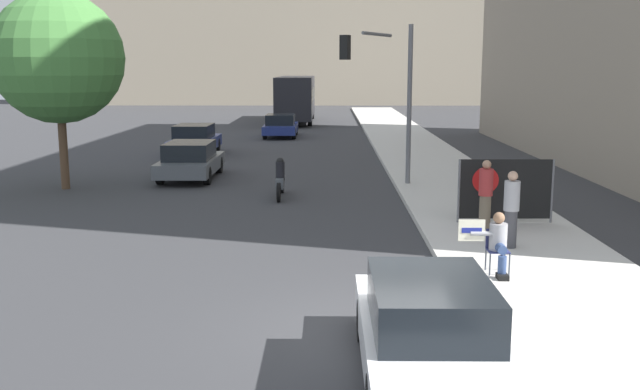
{
  "coord_description": "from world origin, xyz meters",
  "views": [
    {
      "loc": [
        -0.71,
        -10.41,
        4.08
      ],
      "look_at": [
        -0.88,
        4.81,
        1.34
      ],
      "focal_mm": 40.0,
      "sensor_mm": 36.0,
      "label": 1
    }
  ],
  "objects_px": {
    "traffic_light_pole": "(384,77)",
    "car_on_road_distant": "(281,126)",
    "seated_protester": "(498,241)",
    "jogger_on_sidewalk": "(511,209)",
    "city_bus_on_road": "(296,96)",
    "motorcycle_on_road": "(280,180)",
    "car_on_road_midblock": "(195,140)",
    "street_tree_near_curb": "(58,58)",
    "car_on_road_nearest": "(190,160)",
    "parked_car_curbside": "(429,329)",
    "protest_banner": "(505,189)",
    "pedestrian_behind": "(486,194)"
  },
  "relations": [
    {
      "from": "car_on_road_nearest",
      "to": "street_tree_near_curb",
      "type": "distance_m",
      "value": 5.77
    },
    {
      "from": "pedestrian_behind",
      "to": "car_on_road_distant",
      "type": "bearing_deg",
      "value": 13.88
    },
    {
      "from": "city_bus_on_road",
      "to": "motorcycle_on_road",
      "type": "relative_size",
      "value": 5.17
    },
    {
      "from": "jogger_on_sidewalk",
      "to": "street_tree_near_curb",
      "type": "bearing_deg",
      "value": -15.62
    },
    {
      "from": "traffic_light_pole",
      "to": "motorcycle_on_road",
      "type": "distance_m",
      "value": 5.19
    },
    {
      "from": "seated_protester",
      "to": "traffic_light_pole",
      "type": "xyz_separation_m",
      "value": [
        -1.35,
        11.26,
        2.93
      ]
    },
    {
      "from": "motorcycle_on_road",
      "to": "car_on_road_distant",
      "type": "bearing_deg",
      "value": 93.72
    },
    {
      "from": "parked_car_curbside",
      "to": "car_on_road_midblock",
      "type": "height_order",
      "value": "car_on_road_midblock"
    },
    {
      "from": "seated_protester",
      "to": "protest_banner",
      "type": "relative_size",
      "value": 0.49
    },
    {
      "from": "car_on_road_midblock",
      "to": "car_on_road_distant",
      "type": "bearing_deg",
      "value": 68.11
    },
    {
      "from": "street_tree_near_curb",
      "to": "traffic_light_pole",
      "type": "bearing_deg",
      "value": 4.01
    },
    {
      "from": "pedestrian_behind",
      "to": "traffic_light_pole",
      "type": "distance_m",
      "value": 8.09
    },
    {
      "from": "traffic_light_pole",
      "to": "car_on_road_nearest",
      "type": "bearing_deg",
      "value": 167.92
    },
    {
      "from": "traffic_light_pole",
      "to": "car_on_road_distant",
      "type": "distance_m",
      "value": 18.25
    },
    {
      "from": "seated_protester",
      "to": "traffic_light_pole",
      "type": "height_order",
      "value": "traffic_light_pole"
    },
    {
      "from": "traffic_light_pole",
      "to": "street_tree_near_curb",
      "type": "height_order",
      "value": "street_tree_near_curb"
    },
    {
      "from": "car_on_road_midblock",
      "to": "street_tree_near_curb",
      "type": "xyz_separation_m",
      "value": [
        -2.66,
        -9.49,
        3.65
      ]
    },
    {
      "from": "jogger_on_sidewalk",
      "to": "pedestrian_behind",
      "type": "height_order",
      "value": "jogger_on_sidewalk"
    },
    {
      "from": "car_on_road_nearest",
      "to": "car_on_road_distant",
      "type": "bearing_deg",
      "value": 81.79
    },
    {
      "from": "car_on_road_nearest",
      "to": "motorcycle_on_road",
      "type": "bearing_deg",
      "value": -46.66
    },
    {
      "from": "pedestrian_behind",
      "to": "city_bus_on_road",
      "type": "relative_size",
      "value": 0.15
    },
    {
      "from": "parked_car_curbside",
      "to": "motorcycle_on_road",
      "type": "relative_size",
      "value": 1.92
    },
    {
      "from": "seated_protester",
      "to": "car_on_road_nearest",
      "type": "bearing_deg",
      "value": 124.59
    },
    {
      "from": "pedestrian_behind",
      "to": "seated_protester",
      "type": "bearing_deg",
      "value": 169.98
    },
    {
      "from": "pedestrian_behind",
      "to": "street_tree_near_curb",
      "type": "xyz_separation_m",
      "value": [
        -12.77,
        6.61,
        3.34
      ]
    },
    {
      "from": "pedestrian_behind",
      "to": "city_bus_on_road",
      "type": "bearing_deg",
      "value": 8.6
    },
    {
      "from": "seated_protester",
      "to": "car_on_road_distant",
      "type": "xyz_separation_m",
      "value": [
        -6.03,
        28.63,
        -0.11
      ]
    },
    {
      "from": "traffic_light_pole",
      "to": "city_bus_on_road",
      "type": "xyz_separation_m",
      "value": [
        -4.28,
        28.98,
        -1.8
      ]
    },
    {
      "from": "car_on_road_distant",
      "to": "street_tree_near_curb",
      "type": "bearing_deg",
      "value": -108.67
    },
    {
      "from": "car_on_road_nearest",
      "to": "car_on_road_midblock",
      "type": "height_order",
      "value": "car_on_road_midblock"
    },
    {
      "from": "parked_car_curbside",
      "to": "car_on_road_nearest",
      "type": "bearing_deg",
      "value": 110.42
    },
    {
      "from": "seated_protester",
      "to": "jogger_on_sidewalk",
      "type": "xyz_separation_m",
      "value": [
        0.77,
        2.04,
        0.23
      ]
    },
    {
      "from": "car_on_road_nearest",
      "to": "car_on_road_distant",
      "type": "xyz_separation_m",
      "value": [
        2.29,
        15.88,
        -0.01
      ]
    },
    {
      "from": "pedestrian_behind",
      "to": "car_on_road_midblock",
      "type": "distance_m",
      "value": 19.01
    },
    {
      "from": "protest_banner",
      "to": "car_on_road_midblock",
      "type": "height_order",
      "value": "protest_banner"
    },
    {
      "from": "jogger_on_sidewalk",
      "to": "car_on_road_distant",
      "type": "relative_size",
      "value": 0.41
    },
    {
      "from": "car_on_road_midblock",
      "to": "motorcycle_on_road",
      "type": "height_order",
      "value": "car_on_road_midblock"
    },
    {
      "from": "pedestrian_behind",
      "to": "car_on_road_nearest",
      "type": "relative_size",
      "value": 0.38
    },
    {
      "from": "jogger_on_sidewalk",
      "to": "protest_banner",
      "type": "relative_size",
      "value": 0.7
    },
    {
      "from": "protest_banner",
      "to": "street_tree_near_curb",
      "type": "distance_m",
      "value": 15.03
    },
    {
      "from": "protest_banner",
      "to": "parked_car_curbside",
      "type": "relative_size",
      "value": 0.57
    },
    {
      "from": "parked_car_curbside",
      "to": "car_on_road_nearest",
      "type": "xyz_separation_m",
      "value": [
        -6.39,
        17.17,
        -0.02
      ]
    },
    {
      "from": "motorcycle_on_road",
      "to": "parked_car_curbside",
      "type": "bearing_deg",
      "value": -78.09
    },
    {
      "from": "motorcycle_on_road",
      "to": "traffic_light_pole",
      "type": "bearing_deg",
      "value": 33.93
    },
    {
      "from": "car_on_road_nearest",
      "to": "protest_banner",
      "type": "bearing_deg",
      "value": -40.36
    },
    {
      "from": "pedestrian_behind",
      "to": "parked_car_curbside",
      "type": "xyz_separation_m",
      "value": [
        -2.54,
        -8.31,
        -0.32
      ]
    },
    {
      "from": "parked_car_curbside",
      "to": "motorcycle_on_road",
      "type": "distance_m",
      "value": 13.69
    },
    {
      "from": "traffic_light_pole",
      "to": "car_on_road_distant",
      "type": "xyz_separation_m",
      "value": [
        -4.68,
        17.37,
        -3.05
      ]
    },
    {
      "from": "pedestrian_behind",
      "to": "car_on_road_midblock",
      "type": "height_order",
      "value": "pedestrian_behind"
    },
    {
      "from": "city_bus_on_road",
      "to": "car_on_road_nearest",
      "type": "bearing_deg",
      "value": -95.59
    }
  ]
}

